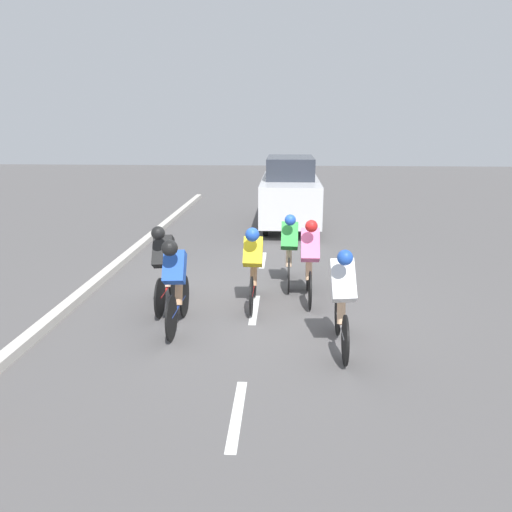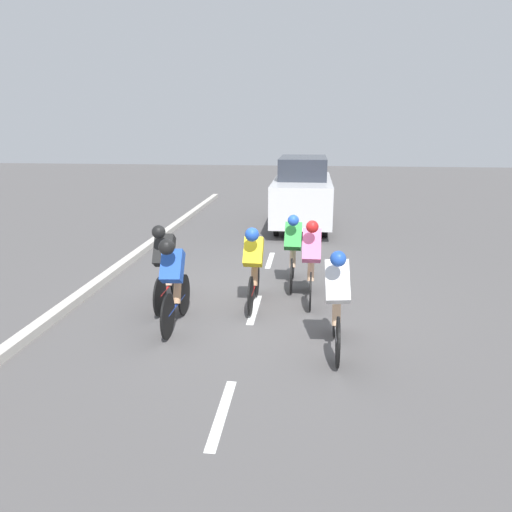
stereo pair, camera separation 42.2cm
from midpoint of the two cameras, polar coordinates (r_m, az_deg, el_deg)
The scene contains 12 objects.
ground_plane at distance 8.93m, azimuth 1.44°, elevation -5.36°, with size 60.00×60.00×0.00m, color #565454.
lane_stripe_near at distance 5.76m, azimuth -1.73°, elevation -17.52°, with size 0.12×1.40×0.01m, color white.
lane_stripe_mid at distance 8.61m, azimuth 1.25°, elevation -6.10°, with size 0.12×1.40×0.01m, color white.
lane_stripe_far at distance 11.65m, azimuth 2.65°, elevation -0.48°, with size 0.12×1.40×0.01m, color white.
curb at distance 9.41m, azimuth -18.62°, elevation -4.64°, with size 0.20×26.48×0.14m, color beige.
cyclist_pink at distance 8.82m, azimuth 7.70°, elevation -0.31°, with size 0.32×1.64×1.52m.
cyclist_blue at distance 7.68m, azimuth -7.88°, elevation -2.71°, with size 0.34×1.66×1.48m.
cyclist_yellow at distance 8.50m, azimuth 1.13°, elevation -0.93°, with size 0.33×1.61×1.45m.
cyclist_white at distance 6.91m, azimuth 10.98°, elevation -4.82°, with size 0.35×1.65×1.52m.
cyclist_green at distance 9.64m, azimuth 5.49°, elevation 0.84°, with size 0.33×1.63×1.46m.
cyclist_black at distance 8.61m, azimuth -8.95°, elevation -0.82°, with size 0.34×1.67×1.49m.
support_car at distance 15.43m, azimuth 6.11°, elevation 7.26°, with size 1.70×4.53×2.11m.
Camera 2 is at (-0.91, 8.33, 3.09)m, focal length 35.00 mm.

